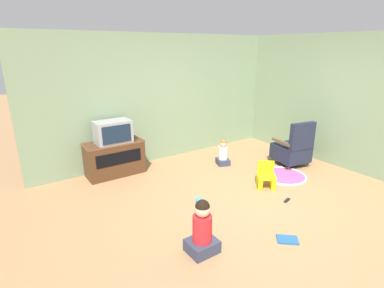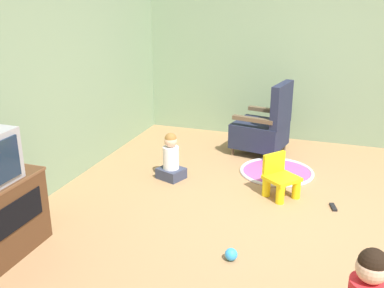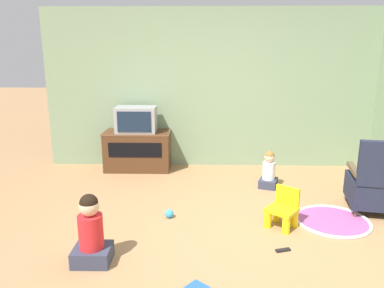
{
  "view_description": "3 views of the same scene",
  "coord_description": "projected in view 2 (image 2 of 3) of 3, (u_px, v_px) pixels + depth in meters",
  "views": [
    {
      "loc": [
        -3.24,
        -2.86,
        2.29
      ],
      "look_at": [
        -0.53,
        1.12,
        0.72
      ],
      "focal_mm": 28.0,
      "sensor_mm": 36.0,
      "label": 1
    },
    {
      "loc": [
        -3.8,
        -0.23,
        2.02
      ],
      "look_at": [
        -0.26,
        1.0,
        0.71
      ],
      "focal_mm": 42.0,
      "sensor_mm": 36.0,
      "label": 2
    },
    {
      "loc": [
        -0.49,
        -3.55,
        1.93
      ],
      "look_at": [
        -0.59,
        0.8,
        0.81
      ],
      "focal_mm": 35.0,
      "sensor_mm": 36.0,
      "label": 3
    }
  ],
  "objects": [
    {
      "name": "play_mat",
      "position": [
        277.0,
        172.0,
        5.17
      ],
      "size": [
        0.85,
        0.85,
        0.04
      ],
      "color": "#A54C8C",
      "rests_on": "ground_plane"
    },
    {
      "name": "remote_control",
      "position": [
        333.0,
        207.0,
        4.34
      ],
      "size": [
        0.16,
        0.08,
        0.02
      ],
      "rotation": [
        0.0,
        0.0,
        0.28
      ],
      "color": "black",
      "rests_on": "ground_plane"
    },
    {
      "name": "child_watching_left",
      "position": [
        171.0,
        159.0,
        4.95
      ],
      "size": [
        0.32,
        0.34,
        0.53
      ],
      "rotation": [
        0.0,
        0.0,
        1.22
      ],
      "color": "#33384C",
      "rests_on": "ground_plane"
    },
    {
      "name": "wall_back",
      "position": [
        34.0,
        70.0,
        4.25
      ],
      "size": [
        5.45,
        0.12,
        2.55
      ],
      "color": "gray",
      "rests_on": "ground_plane"
    },
    {
      "name": "yellow_kid_chair",
      "position": [
        280.0,
        180.0,
        4.54
      ],
      "size": [
        0.42,
        0.42,
        0.43
      ],
      "rotation": [
        0.0,
        0.0,
        -0.67
      ],
      "color": "yellow",
      "rests_on": "ground_plane"
    },
    {
      "name": "ground_plane",
      "position": [
        303.0,
        220.0,
        4.12
      ],
      "size": [
        30.0,
        30.0,
        0.0
      ],
      "primitive_type": "plane",
      "color": "#9E754C"
    },
    {
      "name": "black_armchair",
      "position": [
        264.0,
        128.0,
        5.66
      ],
      "size": [
        0.67,
        0.71,
        0.93
      ],
      "rotation": [
        0.0,
        0.0,
        2.96
      ],
      "color": "brown",
      "rests_on": "ground_plane"
    },
    {
      "name": "wall_right",
      "position": [
        345.0,
        48.0,
        5.78
      ],
      "size": [
        0.12,
        5.64,
        2.55
      ],
      "color": "gray",
      "rests_on": "ground_plane"
    },
    {
      "name": "toy_ball",
      "position": [
        231.0,
        254.0,
        3.5
      ],
      "size": [
        0.1,
        0.1,
        0.1
      ],
      "color": "#3399E5",
      "rests_on": "ground_plane"
    }
  ]
}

